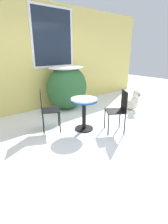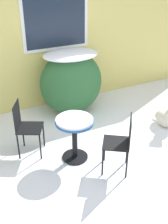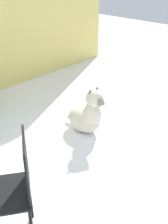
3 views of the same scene
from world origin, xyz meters
name	(u,v)px [view 2 (image 2 of 3)]	position (x,y,z in m)	size (l,w,h in m)	color
ground_plane	(101,158)	(0.00, 0.00, 0.00)	(16.00, 16.00, 0.00)	white
house_wall	(48,34)	(0.01, 2.20, 1.50)	(8.00, 0.10, 2.92)	#E5D16B
shrub_left	(71,81)	(0.23, 1.64, 0.67)	(1.26, 0.95, 1.28)	#2D6033
patio_table	(75,129)	(-0.36, 0.20, 0.54)	(0.59, 0.59, 0.72)	black
patio_chair_near_table	(25,126)	(-0.99, 0.68, 0.51)	(0.51, 0.51, 0.90)	black
patio_chair_far_side	(121,141)	(0.12, -0.35, 0.51)	(0.53, 0.53, 0.90)	black
dog	(168,116)	(1.59, 0.29, 0.23)	(0.33, 0.66, 0.62)	beige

